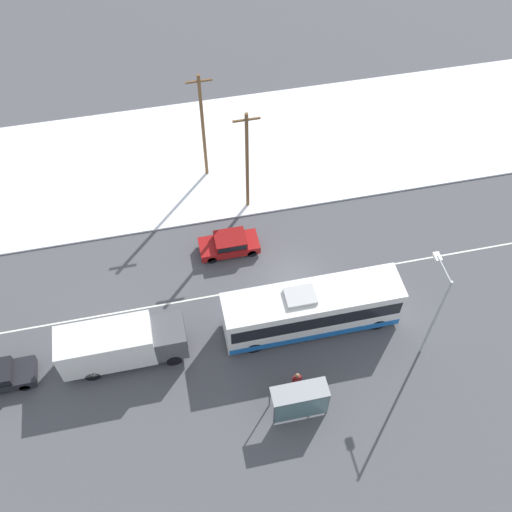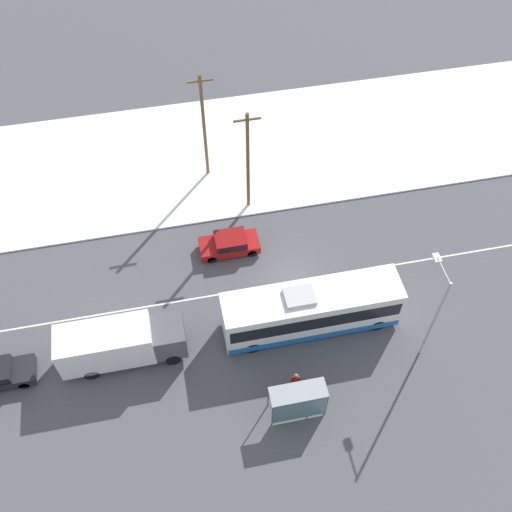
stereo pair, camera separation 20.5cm
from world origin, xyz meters
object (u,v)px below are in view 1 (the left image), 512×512
(streetlamp, at_px, (436,305))
(utility_pole_roadside, at_px, (247,161))
(pedestrian_at_stop, at_px, (297,379))
(bus_shelter, at_px, (301,402))
(city_bus, at_px, (312,309))
(box_truck, at_px, (120,344))
(utility_pole_snowlot, at_px, (203,126))
(sedan_car, at_px, (230,243))

(streetlamp, height_order, utility_pole_roadside, utility_pole_roadside)
(pedestrian_at_stop, bearing_deg, streetlamp, 7.69)
(pedestrian_at_stop, bearing_deg, bus_shelter, -98.84)
(utility_pole_roadside, bearing_deg, pedestrian_at_stop, -90.31)
(streetlamp, bearing_deg, city_bus, 155.03)
(city_bus, xyz_separation_m, box_truck, (-11.65, 0.05, -0.06))
(pedestrian_at_stop, xyz_separation_m, bus_shelter, (-0.26, -1.66, 0.71))
(pedestrian_at_stop, bearing_deg, utility_pole_snowlot, 97.17)
(pedestrian_at_stop, height_order, streetlamp, streetlamp)
(box_truck, height_order, utility_pole_roadside, utility_pole_roadside)
(streetlamp, bearing_deg, sedan_car, 135.79)
(box_truck, height_order, bus_shelter, box_truck)
(utility_pole_roadside, bearing_deg, utility_pole_snowlot, 122.09)
(box_truck, relative_size, sedan_car, 1.82)
(pedestrian_at_stop, bearing_deg, utility_pole_roadside, 89.69)
(box_truck, relative_size, pedestrian_at_stop, 4.70)
(box_truck, bearing_deg, utility_pole_roadside, 47.30)
(bus_shelter, bearing_deg, sedan_car, 97.79)
(pedestrian_at_stop, height_order, bus_shelter, bus_shelter)
(city_bus, bearing_deg, box_truck, 179.76)
(city_bus, relative_size, pedestrian_at_stop, 6.89)
(city_bus, bearing_deg, bus_shelter, -110.99)
(streetlamp, xyz_separation_m, utility_pole_roadside, (-7.98, 13.57, -0.21))
(sedan_car, relative_size, pedestrian_at_stop, 2.58)
(city_bus, distance_m, utility_pole_snowlot, 15.43)
(box_truck, bearing_deg, streetlamp, -9.30)
(pedestrian_at_stop, height_order, utility_pole_snowlot, utility_pole_snowlot)
(streetlamp, distance_m, utility_pole_snowlot, 20.27)
(city_bus, relative_size, box_truck, 1.47)
(city_bus, relative_size, bus_shelter, 3.42)
(sedan_car, relative_size, bus_shelter, 1.28)
(city_bus, height_order, bus_shelter, city_bus)
(pedestrian_at_stop, relative_size, utility_pole_snowlot, 0.18)
(city_bus, xyz_separation_m, utility_pole_roadside, (-1.82, 10.70, 2.70))
(utility_pole_roadside, bearing_deg, city_bus, -80.36)
(city_bus, xyz_separation_m, sedan_car, (-3.87, 6.88, -0.99))
(city_bus, xyz_separation_m, streetlamp, (6.16, -2.87, 2.91))
(sedan_car, xyz_separation_m, streetlamp, (10.03, -9.75, 3.90))
(sedan_car, height_order, streetlamp, streetlamp)
(bus_shelter, height_order, utility_pole_snowlot, utility_pole_snowlot)
(bus_shelter, bearing_deg, utility_pole_snowlot, 95.86)
(city_bus, distance_m, box_truck, 11.65)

